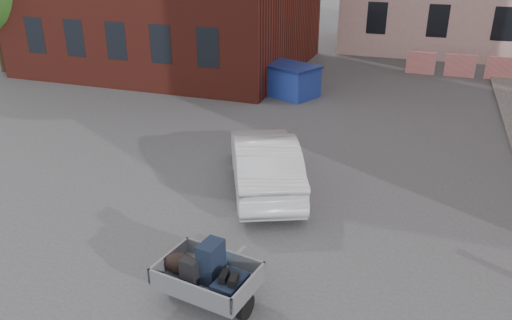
% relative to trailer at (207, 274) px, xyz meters
% --- Properties ---
extents(ground, '(120.00, 120.00, 0.00)m').
position_rel_trailer_xyz_m(ground, '(0.08, 2.93, -0.61)').
color(ground, '#38383A').
rests_on(ground, ground).
extents(barriers, '(4.70, 0.18, 1.00)m').
position_rel_trailer_xyz_m(barriers, '(4.28, 17.93, -0.11)').
color(barriers, red).
rests_on(barriers, ground).
extents(trailer, '(1.75, 1.91, 1.20)m').
position_rel_trailer_xyz_m(trailer, '(0.00, 0.00, 0.00)').
color(trailer, black).
rests_on(trailer, ground).
extents(dumpster, '(3.31, 2.60, 1.23)m').
position_rel_trailer_xyz_m(dumpster, '(-2.51, 12.63, 0.01)').
color(dumpster, '#223DA4').
rests_on(dumpster, ground).
extents(silver_car, '(3.13, 4.51, 1.41)m').
position_rel_trailer_xyz_m(silver_car, '(-0.50, 4.46, 0.10)').
color(silver_car, '#ADAFB5').
rests_on(silver_car, ground).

